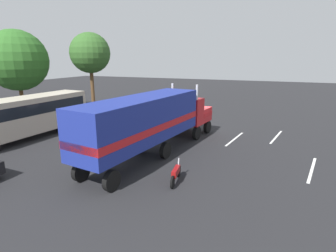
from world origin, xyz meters
The scene contains 10 objects.
ground_plane centered at (0.00, 0.00, 0.00)m, with size 120.00×120.00×0.00m, color #232326.
lane_stripe_near centered at (-1.00, -3.50, 0.01)m, with size 4.40×0.16×0.01m, color silver.
lane_stripe_mid centered at (0.90, -6.69, 0.01)m, with size 4.40×0.16×0.01m, color silver.
lane_stripe_far centered at (-5.65, -8.76, 0.01)m, with size 4.40×0.16×0.01m, color silver.
semi_truck centered at (-6.93, 1.23, 2.52)m, with size 14.37×4.65×4.50m.
person_bystander centered at (-7.90, 3.80, 0.89)m, with size 0.34×0.47×1.63m.
parked_bus centered at (-7.02, 12.59, 2.07)m, with size 11.15×3.30×3.40m.
motorcycle centered at (-10.26, -1.72, 0.48)m, with size 2.11×0.37×1.12m.
tree_left centered at (0.04, 21.55, 6.22)m, with size 6.90×6.90×9.68m.
tree_center centered at (4.81, 14.96, 7.05)m, with size 4.83×4.83×9.50m.
Camera 1 is at (-22.79, -6.32, 6.53)m, focal length 28.70 mm.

